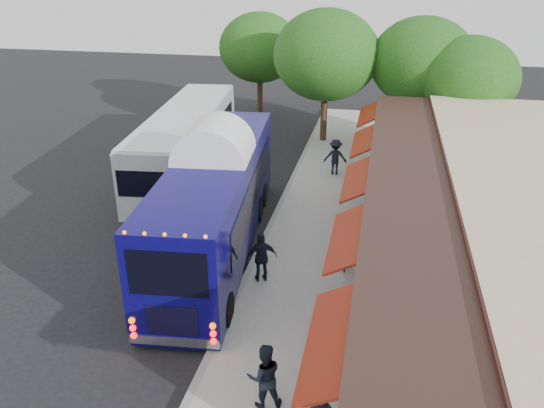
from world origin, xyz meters
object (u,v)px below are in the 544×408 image
Objects in this scene: ped_c at (262,257)px; ped_d at (335,157)px; coach_bus at (216,196)px; city_bus at (187,140)px; sign_board at (345,254)px; ped_b at (264,376)px.

ped_d is at bearing -121.39° from ped_c.
ped_d is at bearing 60.80° from coach_bus.
coach_bus is 6.93× the size of ped_d.
coach_bus is 0.98× the size of city_bus.
ped_c is at bearing 77.86° from ped_d.
city_bus is 11.75× the size of sign_board.
ped_d is at bearing -110.31° from ped_b.
ped_d is (1.30, 9.72, 0.02)m from ped_c.
ped_c is 0.97× the size of ped_d.
city_bus reaches higher than sign_board.
ped_d is 8.81m from sign_board.
coach_bus is at bearing 157.12° from sign_board.
coach_bus is 11.54× the size of sign_board.
ped_c is (-1.22, 5.04, 0.01)m from ped_b.
ped_b is 0.97× the size of ped_d.
coach_bus reaches higher than sign_board.
city_bus is at bearing 112.60° from coach_bus.
city_bus is at bearing -80.59° from ped_c.
ped_b is at bearing 85.16° from ped_d.
sign_board is (4.55, -1.00, -1.15)m from coach_bus.
ped_b is 14.77m from ped_d.
sign_board is at bearing -49.26° from city_bus.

